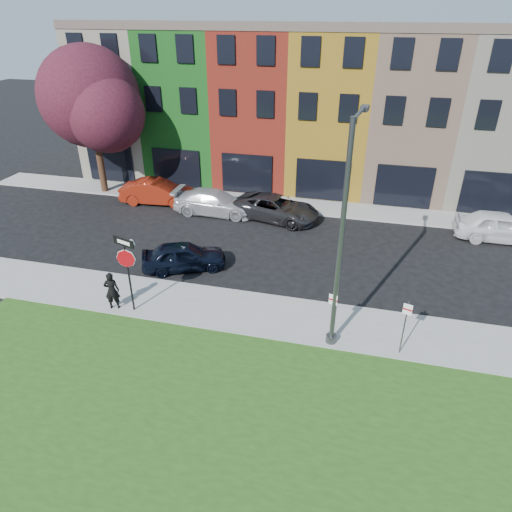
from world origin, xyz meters
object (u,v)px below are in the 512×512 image
(street_lamp, at_px, (342,240))
(man, at_px, (112,291))
(stop_sign, at_px, (126,260))
(sedan_near, at_px, (184,256))

(street_lamp, bearing_deg, man, -171.95)
(stop_sign, distance_m, man, 1.75)
(sedan_near, relative_size, street_lamp, 0.52)
(man, bearing_deg, stop_sign, 165.90)
(man, relative_size, street_lamp, 0.20)
(sedan_near, bearing_deg, street_lamp, -141.13)
(sedan_near, distance_m, street_lamp, 9.19)
(man, xyz_separation_m, sedan_near, (1.56, 3.97, -0.28))
(stop_sign, xyz_separation_m, man, (-0.86, -0.05, -1.53))
(stop_sign, relative_size, man, 1.97)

